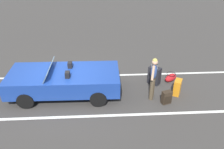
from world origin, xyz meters
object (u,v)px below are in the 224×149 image
Objects in this scene: suitcase_small_carryon at (167,97)px; traveler_person at (153,76)px; suitcase_medium_bright at (177,87)px; convertible_car at (59,80)px; suitcase_large_black at (154,76)px; duffel_bag at (171,77)px.

suitcase_small_carryon is 0.30× the size of traveler_person.
suitcase_medium_bright is 0.78m from suitcase_small_carryon.
convertible_car reaches higher than suitcase_large_black.
convertible_car is 3.82m from suitcase_large_black.
traveler_person is at bearing -145.91° from suitcase_small_carryon.
convertible_car is at bearing 14.43° from traveler_person.
duffel_bag is at bearing -37.40° from suitcase_large_black.
traveler_person reaches higher than duffel_bag.
convertible_car is 6.03× the size of duffel_bag.
suitcase_medium_bright is at bearing 87.78° from duffel_bag.
convertible_car is 3.52m from traveler_person.
suitcase_small_carryon is 1.64m from duffel_bag.
convertible_car is at bearing 24.92° from suitcase_medium_bright.
suitcase_small_carryon is (0.55, 0.54, -0.06)m from suitcase_medium_bright.
traveler_person is (1.02, 0.18, 0.62)m from suitcase_medium_bright.
suitcase_small_carryon is at bearing 68.80° from duffel_bag.
duffel_bag is 0.42× the size of traveler_person.
duffel_bag is (-4.53, -0.69, -0.43)m from convertible_car.
traveler_person reaches higher than suitcase_large_black.
traveler_person is at bearing -156.47° from suitcase_large_black.
convertible_car reaches higher than duffel_bag.
suitcase_medium_bright is 1.24× the size of suitcase_small_carryon.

